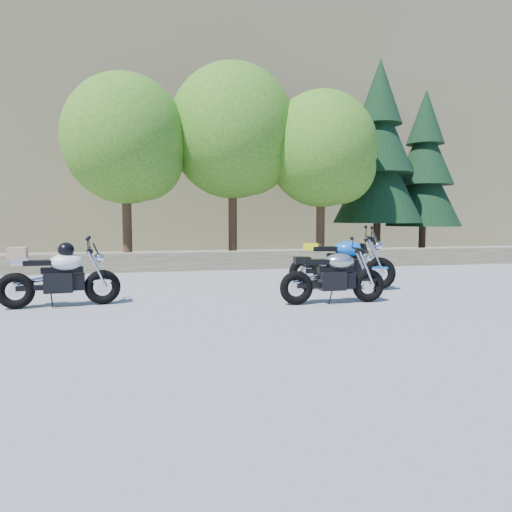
# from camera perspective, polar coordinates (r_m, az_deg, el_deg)

# --- Properties ---
(ground) EXTENTS (90.00, 90.00, 0.00)m
(ground) POSITION_cam_1_polar(r_m,az_deg,el_deg) (7.44, 0.06, -6.43)
(ground) COLOR gray
(ground) RESTS_ON ground
(stone_wall) EXTENTS (22.00, 0.55, 0.50)m
(stone_wall) POSITION_cam_1_polar(r_m,az_deg,el_deg) (12.79, -5.00, -0.57)
(stone_wall) COLOR brown
(stone_wall) RESTS_ON ground
(hillside) EXTENTS (80.00, 30.00, 15.00)m
(hillside) POSITION_cam_1_polar(r_m,az_deg,el_deg) (35.94, -4.57, 14.53)
(hillside) COLOR brown
(hillside) RESTS_ON ground
(tree_decid_left) EXTENTS (3.67, 3.67, 5.62)m
(tree_decid_left) POSITION_cam_1_polar(r_m,az_deg,el_deg) (14.47, -15.62, 13.34)
(tree_decid_left) COLOR #382314
(tree_decid_left) RESTS_ON ground
(tree_decid_mid) EXTENTS (4.08, 4.08, 6.24)m
(tree_decid_mid) POSITION_cam_1_polar(r_m,az_deg,el_deg) (15.10, -2.52, 14.71)
(tree_decid_mid) COLOR #382314
(tree_decid_mid) RESTS_ON ground
(tree_decid_right) EXTENTS (3.54, 3.54, 5.41)m
(tree_decid_right) POSITION_cam_1_polar(r_m,az_deg,el_deg) (15.15, 8.64, 12.55)
(tree_decid_right) COLOR #382314
(tree_decid_right) RESTS_ON ground
(conifer_near) EXTENTS (3.17, 3.17, 7.06)m
(conifer_near) POSITION_cam_1_polar(r_m,az_deg,el_deg) (17.31, 15.08, 12.08)
(conifer_near) COLOR #382314
(conifer_near) RESTS_ON ground
(conifer_far) EXTENTS (2.82, 2.82, 6.27)m
(conifer_far) POSITION_cam_1_polar(r_m,az_deg,el_deg) (18.85, 20.28, 10.08)
(conifer_far) COLOR #382314
(conifer_far) RESTS_ON ground
(silver_bike) EXTENTS (1.86, 0.59, 0.93)m
(silver_bike) POSITION_cam_1_polar(r_m,az_deg,el_deg) (7.83, 9.71, -2.57)
(silver_bike) COLOR black
(silver_bike) RESTS_ON ground
(white_bike) EXTENTS (1.90, 0.60, 1.05)m
(white_bike) POSITION_cam_1_polar(r_m,az_deg,el_deg) (8.08, -23.41, -2.23)
(white_bike) COLOR black
(white_bike) RESTS_ON ground
(blue_bike) EXTENTS (2.12, 0.83, 1.08)m
(blue_bike) POSITION_cam_1_polar(r_m,az_deg,el_deg) (9.36, 10.81, -0.95)
(blue_bike) COLOR black
(blue_bike) RESTS_ON ground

